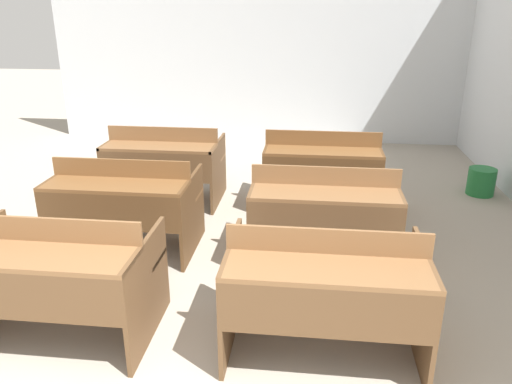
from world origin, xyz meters
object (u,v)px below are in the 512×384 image
object	(u,v)px
bench_third_left	(165,161)
bench_third_right	(322,166)
bench_front_right	(325,286)
bench_second_left	(125,201)
bench_second_right	(324,211)
bench_front_left	(55,273)
wastepaper_bin	(481,182)

from	to	relation	value
bench_third_left	bench_third_right	size ratio (longest dim) A/B	1.00
bench_front_right	bench_second_left	size ratio (longest dim) A/B	1.00
bench_front_right	bench_second_right	distance (m)	1.17
bench_third_left	bench_third_right	bearing A→B (deg)	0.24
bench_front_right	bench_second_left	distance (m)	2.05
bench_front_left	bench_third_right	bearing A→B (deg)	55.12
bench_second_right	bench_second_left	bearing A→B (deg)	179.54
bench_front_right	bench_second_right	world-z (taller)	same
bench_front_right	bench_second_right	size ratio (longest dim) A/B	1.00
bench_second_right	bench_third_right	xyz separation A→B (m)	(-0.00, 1.20, 0.00)
bench_second_left	bench_third_left	size ratio (longest dim) A/B	1.00
bench_front_left	bench_third_right	world-z (taller)	same
bench_front_left	bench_front_right	xyz separation A→B (m)	(1.67, 0.03, 0.00)
bench_front_right	bench_second_right	bearing A→B (deg)	89.68
bench_second_left	wastepaper_bin	world-z (taller)	bench_second_left
bench_second_right	bench_third_right	world-z (taller)	same
bench_third_right	wastepaper_bin	distance (m)	1.92
bench_front_left	bench_front_right	bearing A→B (deg)	1.10
bench_third_right	bench_front_right	bearing A→B (deg)	-90.06
bench_front_right	bench_second_right	xyz separation A→B (m)	(0.01, 1.17, 0.00)
bench_second_right	bench_third_right	distance (m)	1.20
bench_second_left	bench_third_left	bearing A→B (deg)	89.71
bench_front_right	bench_third_right	size ratio (longest dim) A/B	1.00
bench_second_right	bench_third_left	distance (m)	2.06
bench_second_right	wastepaper_bin	world-z (taller)	bench_second_right
bench_second_right	bench_front_right	bearing A→B (deg)	-90.32
bench_front_left	bench_third_left	world-z (taller)	same
bench_second_left	bench_third_left	distance (m)	1.18
wastepaper_bin	bench_front_right	bearing A→B (deg)	-121.46
bench_second_left	wastepaper_bin	distance (m)	3.92
bench_second_right	bench_third_left	bearing A→B (deg)	144.61
bench_front_left	bench_third_right	size ratio (longest dim) A/B	1.00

